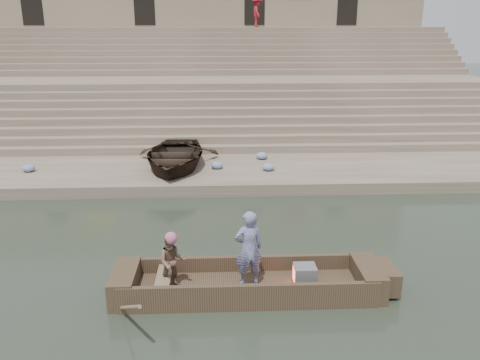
{
  "coord_description": "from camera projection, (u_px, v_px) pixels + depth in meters",
  "views": [
    {
      "loc": [
        2.54,
        -9.15,
        5.46
      ],
      "look_at": [
        3.12,
        3.47,
        1.4
      ],
      "focal_mm": 36.75,
      "sensor_mm": 36.0,
      "label": 1
    }
  ],
  "objects": [
    {
      "name": "cloth_bundles",
      "position": [
        140.0,
        166.0,
        17.69
      ],
      "size": [
        12.98,
        2.48,
        0.26
      ],
      "color": "#3F5999",
      "rests_on": "lower_landing"
    },
    {
      "name": "ghat_steps",
      "position": [
        169.0,
        95.0,
        26.06
      ],
      "size": [
        32.0,
        11.0,
        5.2
      ],
      "color": "gray",
      "rests_on": "ground"
    },
    {
      "name": "beached_rowboat",
      "position": [
        174.0,
        156.0,
        17.82
      ],
      "size": [
        3.3,
        4.47,
        0.9
      ],
      "primitive_type": "imported",
      "rotation": [
        0.0,
        0.0,
        -0.05
      ],
      "color": "#2D2116",
      "rests_on": "lower_landing"
    },
    {
      "name": "pedestrian",
      "position": [
        257.0,
        12.0,
        29.17
      ],
      "size": [
        0.69,
        1.14,
        1.71
      ],
      "primitive_type": "imported",
      "rotation": [
        0.0,
        0.0,
        1.62
      ],
      "color": "maroon",
      "rests_on": "upper_landing"
    },
    {
      "name": "building_wall",
      "position": [
        179.0,
        20.0,
        33.74
      ],
      "size": [
        32.0,
        5.07,
        11.2
      ],
      "color": "gray",
      "rests_on": "ground"
    },
    {
      "name": "rowboat_trim",
      "position": [
        258.0,
        281.0,
        10.28
      ],
      "size": [
        6.04,
        2.63,
        1.84
      ],
      "color": "brown",
      "rests_on": "ground"
    },
    {
      "name": "mid_landing",
      "position": [
        167.0,
        108.0,
        24.57
      ],
      "size": [
        32.0,
        3.0,
        2.8
      ],
      "primitive_type": "cube",
      "color": "gray",
      "rests_on": "ground"
    },
    {
      "name": "standing_man",
      "position": [
        249.0,
        249.0,
        10.06
      ],
      "size": [
        0.67,
        0.52,
        1.64
      ],
      "primitive_type": "imported",
      "rotation": [
        0.0,
        0.0,
        3.37
      ],
      "color": "navy",
      "rests_on": "main_rowboat"
    },
    {
      "name": "television",
      "position": [
        304.0,
        275.0,
        10.3
      ],
      "size": [
        0.46,
        0.42,
        0.4
      ],
      "color": "slate",
      "rests_on": "main_rowboat"
    },
    {
      "name": "ground",
      "position": [
        99.0,
        296.0,
        10.26
      ],
      "size": [
        120.0,
        120.0,
        0.0
      ],
      "primitive_type": "plane",
      "color": "#293326",
      "rests_on": "ground"
    },
    {
      "name": "rowing_man",
      "position": [
        172.0,
        262.0,
        10.03
      ],
      "size": [
        0.64,
        0.53,
        1.17
      ],
      "primitive_type": "imported",
      "rotation": [
        0.0,
        0.0,
        0.17
      ],
      "color": "#277556",
      "rests_on": "main_rowboat"
    },
    {
      "name": "lower_landing",
      "position": [
        148.0,
        175.0,
        17.81
      ],
      "size": [
        32.0,
        4.0,
        0.4
      ],
      "primitive_type": "cube",
      "color": "gray",
      "rests_on": "ground"
    },
    {
      "name": "main_rowboat",
      "position": [
        248.0,
        289.0,
        10.34
      ],
      "size": [
        5.0,
        1.3,
        0.22
      ],
      "primitive_type": "cube",
      "color": "brown",
      "rests_on": "ground"
    },
    {
      "name": "upper_landing",
      "position": [
        177.0,
        70.0,
        30.86
      ],
      "size": [
        32.0,
        3.0,
        5.2
      ],
      "primitive_type": "cube",
      "color": "gray",
      "rests_on": "ground"
    }
  ]
}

